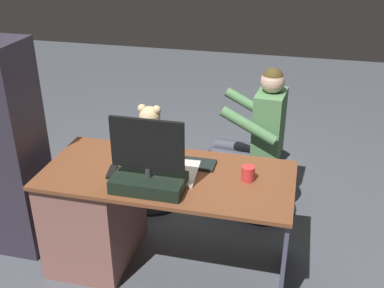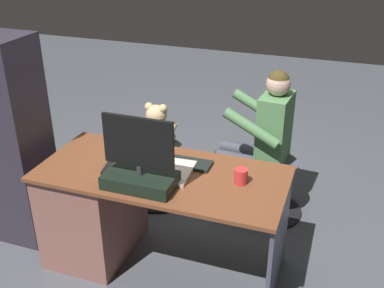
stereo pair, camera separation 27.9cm
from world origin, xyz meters
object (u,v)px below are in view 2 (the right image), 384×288
object	(u,v)px
visitor_chair	(270,184)
office_chair_teddy	(158,170)
teddy_bear	(157,128)
computer_mouse	(134,155)
cup	(241,176)
monitor	(140,169)
person	(261,134)
desk	(107,205)
keyboard	(179,162)
tv_remote	(108,168)

from	to	relation	value
visitor_chair	office_chair_teddy	bearing A→B (deg)	5.13
teddy_bear	visitor_chair	world-z (taller)	teddy_bear
visitor_chair	computer_mouse	bearing A→B (deg)	42.51
cup	office_chair_teddy	world-z (taller)	cup
monitor	computer_mouse	size ratio (longest dim) A/B	4.52
person	desk	bearing A→B (deg)	44.40
monitor	computer_mouse	world-z (taller)	monitor
monitor	office_chair_teddy	world-z (taller)	monitor
desk	computer_mouse	size ratio (longest dim) A/B	15.98
keyboard	person	distance (m)	0.79
keyboard	cup	distance (m)	0.44
desk	person	size ratio (longest dim) A/B	1.32
monitor	office_chair_teddy	size ratio (longest dim) A/B	0.80
desk	monitor	distance (m)	0.60
monitor	keyboard	size ratio (longest dim) A/B	1.03
teddy_bear	office_chair_teddy	bearing A→B (deg)	90.00
cup	teddy_bear	distance (m)	1.13
computer_mouse	cup	xyz separation A→B (m)	(-0.73, 0.08, 0.03)
monitor	office_chair_teddy	bearing A→B (deg)	-71.78
computer_mouse	tv_remote	distance (m)	0.21
monitor	teddy_bear	bearing A→B (deg)	-72.01
teddy_bear	visitor_chair	xyz separation A→B (m)	(-0.90, -0.07, -0.37)
tv_remote	office_chair_teddy	size ratio (longest dim) A/B	0.28
keyboard	computer_mouse	size ratio (longest dim) A/B	4.38
computer_mouse	office_chair_teddy	bearing A→B (deg)	-79.68
teddy_bear	computer_mouse	bearing A→B (deg)	100.12
computer_mouse	office_chair_teddy	distance (m)	0.81
tv_remote	teddy_bear	distance (m)	0.86
tv_remote	office_chair_teddy	world-z (taller)	tv_remote
monitor	teddy_bear	world-z (taller)	monitor
tv_remote	visitor_chair	distance (m)	1.35
desk	keyboard	size ratio (longest dim) A/B	3.65
keyboard	office_chair_teddy	bearing A→B (deg)	-55.70
keyboard	visitor_chair	xyz separation A→B (m)	(-0.48, -0.70, -0.47)
monitor	visitor_chair	xyz separation A→B (m)	(-0.59, -1.03, -0.58)
cup	person	size ratio (longest dim) A/B	0.08
tv_remote	person	size ratio (longest dim) A/B	0.13
desk	cup	bearing A→B (deg)	-177.53
computer_mouse	person	world-z (taller)	person
office_chair_teddy	visitor_chair	world-z (taller)	same
teddy_bear	visitor_chair	size ratio (longest dim) A/B	0.72
monitor	person	xyz separation A→B (m)	(-0.50, -1.02, -0.16)
person	teddy_bear	bearing A→B (deg)	4.20
tv_remote	visitor_chair	size ratio (longest dim) A/B	0.28
office_chair_teddy	visitor_chair	bearing A→B (deg)	-174.87
visitor_chair	keyboard	bearing A→B (deg)	55.49
cup	teddy_bear	world-z (taller)	teddy_bear
desk	computer_mouse	xyz separation A→B (m)	(-0.16, -0.12, 0.35)
office_chair_teddy	tv_remote	bearing A→B (deg)	92.45
cup	tv_remote	bearing A→B (deg)	7.89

